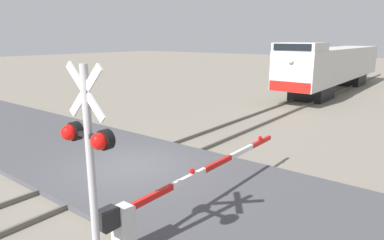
{
  "coord_description": "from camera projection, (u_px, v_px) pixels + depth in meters",
  "views": [
    {
      "loc": [
        8.39,
        -7.36,
        4.41
      ],
      "look_at": [
        1.08,
        1.98,
        1.56
      ],
      "focal_mm": 31.95,
      "sensor_mm": 36.0,
      "label": 1
    }
  ],
  "objects": [
    {
      "name": "rail_track_right",
      "position": [
        146.0,
        173.0,
        11.25
      ],
      "size": [
        0.08,
        80.0,
        0.15
      ],
      "primitive_type": "cube",
      "color": "#59544C",
      "rests_on": "ground_plane"
    },
    {
      "name": "crossing_gate",
      "position": [
        160.0,
        203.0,
        7.62
      ],
      "size": [
        0.36,
        7.09,
        1.29
      ],
      "color": "silver",
      "rests_on": "ground_plane"
    },
    {
      "name": "road_surface",
      "position": [
        131.0,
        168.0,
        11.67
      ],
      "size": [
        36.0,
        5.86,
        0.16
      ],
      "primitive_type": "cube",
      "color": "#47474C",
      "rests_on": "ground_plane"
    },
    {
      "name": "locomotive",
      "position": [
        334.0,
        65.0,
        28.49
      ],
      "size": [
        2.84,
        19.11,
        4.12
      ],
      "color": "black",
      "rests_on": "ground_plane"
    },
    {
      "name": "rail_track_left",
      "position": [
        118.0,
        164.0,
        12.11
      ],
      "size": [
        0.08,
        80.0,
        0.15
      ],
      "primitive_type": "cube",
      "color": "#59544C",
      "rests_on": "ground_plane"
    },
    {
      "name": "ground_plane",
      "position": [
        132.0,
        170.0,
        11.69
      ],
      "size": [
        160.0,
        160.0,
        0.0
      ],
      "primitive_type": "plane",
      "color": "gray"
    },
    {
      "name": "crossing_signal",
      "position": [
        89.0,
        153.0,
        5.8
      ],
      "size": [
        1.18,
        0.33,
        4.04
      ],
      "color": "#ADADB2",
      "rests_on": "ground_plane"
    }
  ]
}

